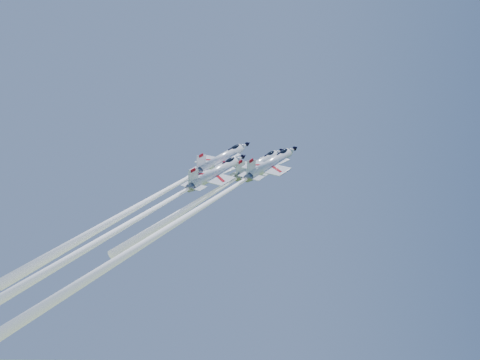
{
  "coord_description": "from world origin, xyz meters",
  "views": [
    {
      "loc": [
        2.29,
        -95.72,
        84.92
      ],
      "look_at": [
        0.0,
        0.0,
        96.05
      ],
      "focal_mm": 40.0,
      "sensor_mm": 36.0,
      "label": 1
    }
  ],
  "objects_px": {
    "jet_slot": "(122,227)",
    "jet_left": "(154,197)",
    "jet_lead": "(214,192)",
    "jet_right": "(182,219)"
  },
  "relations": [
    {
      "from": "jet_slot",
      "to": "jet_left",
      "type": "bearing_deg",
      "value": 107.64
    },
    {
      "from": "jet_lead",
      "to": "jet_slot",
      "type": "height_order",
      "value": "jet_lead"
    },
    {
      "from": "jet_right",
      "to": "jet_slot",
      "type": "relative_size",
      "value": 1.0
    },
    {
      "from": "jet_right",
      "to": "jet_slot",
      "type": "xyz_separation_m",
      "value": [
        -9.53,
        2.64,
        -1.13
      ]
    },
    {
      "from": "jet_lead",
      "to": "jet_slot",
      "type": "distance_m",
      "value": 18.94
    },
    {
      "from": "jet_lead",
      "to": "jet_right",
      "type": "height_order",
      "value": "jet_lead"
    },
    {
      "from": "jet_slot",
      "to": "jet_lead",
      "type": "bearing_deg",
      "value": 81.6
    },
    {
      "from": "jet_left",
      "to": "jet_right",
      "type": "xyz_separation_m",
      "value": [
        6.34,
        -10.68,
        -4.15
      ]
    },
    {
      "from": "jet_lead",
      "to": "jet_left",
      "type": "distance_m",
      "value": 10.77
    },
    {
      "from": "jet_left",
      "to": "jet_right",
      "type": "height_order",
      "value": "jet_left"
    }
  ]
}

